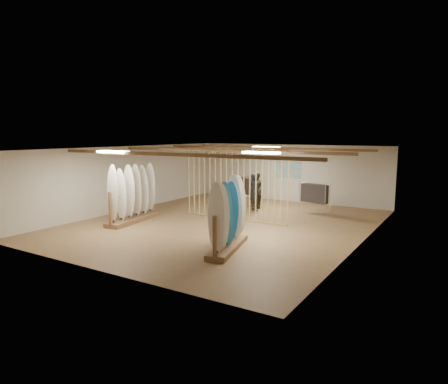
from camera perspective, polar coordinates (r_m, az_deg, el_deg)
The scene contains 16 objects.
floor at distance 14.95m, azimuth 0.00°, elevation -4.55°, with size 12.00×12.00×0.00m, color olive.
ceiling at distance 14.58m, azimuth 0.00°, elevation 6.23°, with size 12.00×12.00×0.00m, color gray.
wall_back at distance 20.02m, azimuth 9.10°, elevation 2.69°, with size 12.00×12.00×0.00m, color beige.
wall_front at distance 10.18m, azimuth -18.13°, elevation -3.07°, with size 12.00×12.00×0.00m, color beige.
wall_left at distance 17.83m, azimuth -13.79°, elevation 1.87°, with size 12.00×12.00×0.00m, color beige.
wall_right at distance 12.82m, azimuth 19.36°, elevation -0.83°, with size 12.00×12.00×0.00m, color beige.
ceiling_slats at distance 14.59m, azimuth 0.00°, elevation 5.92°, with size 9.50×6.12×0.10m, color brown.
light_panels at distance 14.59m, azimuth 0.00°, elevation 6.00°, with size 1.20×0.35×0.06m, color white.
bamboo_partition at distance 15.38m, azimuth 1.57°, elevation 1.11°, with size 4.45×0.05×2.78m.
poster at distance 19.98m, azimuth 9.09°, elevation 3.26°, with size 1.40×0.03×0.90m, color teal.
rack_left at distance 15.57m, azimuth -12.91°, elevation -1.43°, with size 0.99×2.77×2.19m.
rack_right at distance 11.57m, azimuth 0.58°, elevation -4.81°, with size 1.19×2.62×2.06m.
clothing_rack_a at distance 18.78m, azimuth 3.47°, elevation 0.84°, with size 1.21×0.78×1.37m.
clothing_rack_b at distance 16.96m, azimuth 12.79°, elevation -0.22°, with size 1.22×0.60×1.34m.
shopper_a at distance 17.35m, azimuth 4.39°, elevation 0.36°, with size 0.68×0.46×1.87m, color black.
shopper_b at distance 17.86m, azimuth 4.57°, elevation 0.67°, with size 0.92×0.72×1.91m, color #353229.
Camera 1 is at (7.68, -12.39, 3.35)m, focal length 32.00 mm.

